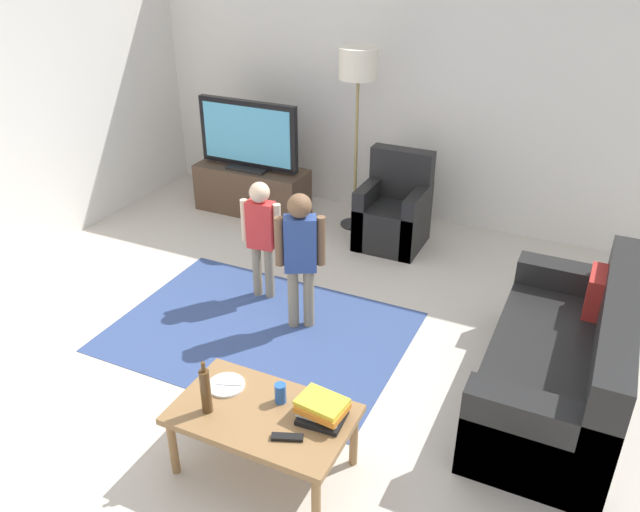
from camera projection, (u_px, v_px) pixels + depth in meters
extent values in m
plane|color=beige|center=(283.00, 374.00, 4.49)|extent=(7.80, 7.80, 0.00)
cube|color=silver|center=(426.00, 87.00, 6.23)|extent=(6.00, 0.12, 2.70)
cube|color=#33477A|center=(260.00, 331.00, 4.94)|extent=(2.20, 1.60, 0.01)
cube|color=#4C3828|center=(252.00, 190.00, 6.80)|extent=(1.20, 0.44, 0.50)
cube|color=black|center=(251.00, 204.00, 6.84)|extent=(1.10, 0.32, 0.03)
cube|color=black|center=(250.00, 167.00, 6.66)|extent=(0.44, 0.28, 0.03)
cube|color=black|center=(248.00, 134.00, 6.49)|extent=(1.10, 0.07, 0.68)
cube|color=#59B2D8|center=(246.00, 135.00, 6.46)|extent=(1.00, 0.01, 0.58)
cube|color=black|center=(551.00, 374.00, 4.16)|extent=(0.80, 1.80, 0.42)
cube|color=black|center=(608.00, 359.00, 3.94)|extent=(0.20, 1.80, 0.86)
cube|color=black|center=(534.00, 445.00, 3.48)|extent=(0.80, 0.20, 0.60)
cube|color=black|center=(569.00, 302.00, 4.76)|extent=(0.80, 0.20, 0.60)
cube|color=#B22823|center=(594.00, 293.00, 4.38)|extent=(0.10, 0.32, 0.32)
cube|color=black|center=(392.00, 225.00, 6.14)|extent=(0.60, 0.60, 0.42)
cube|color=black|center=(401.00, 194.00, 6.20)|extent=(0.60, 0.16, 0.90)
cube|color=black|center=(369.00, 212.00, 6.18)|extent=(0.12, 0.60, 0.60)
cube|color=black|center=(416.00, 221.00, 6.00)|extent=(0.12, 0.60, 0.60)
cylinder|color=#262626|center=(354.00, 224.00, 6.62)|extent=(0.28, 0.28, 0.02)
cylinder|color=#99844C|center=(356.00, 155.00, 6.26)|extent=(0.03, 0.03, 1.50)
cylinder|color=silver|center=(359.00, 63.00, 5.84)|extent=(0.36, 0.36, 0.28)
cylinder|color=gray|center=(257.00, 270.00, 5.32)|extent=(0.08, 0.08, 0.46)
cylinder|color=gray|center=(269.00, 273.00, 5.29)|extent=(0.08, 0.08, 0.46)
cube|color=red|center=(261.00, 225.00, 5.10)|extent=(0.23, 0.15, 0.40)
sphere|color=beige|center=(259.00, 192.00, 4.96)|extent=(0.16, 0.16, 0.16)
cylinder|color=beige|center=(245.00, 220.00, 5.13)|extent=(0.06, 0.06, 0.36)
cylinder|color=beige|center=(277.00, 225.00, 5.05)|extent=(0.06, 0.06, 0.36)
cylinder|color=gray|center=(293.00, 298.00, 4.90)|extent=(0.08, 0.08, 0.50)
cylinder|color=gray|center=(309.00, 298.00, 4.91)|extent=(0.08, 0.08, 0.50)
cube|color=#2D478C|center=(300.00, 244.00, 4.68)|extent=(0.27, 0.23, 0.43)
sphere|color=brown|center=(300.00, 206.00, 4.54)|extent=(0.18, 0.18, 0.18)
cylinder|color=brown|center=(279.00, 242.00, 4.67)|extent=(0.07, 0.07, 0.39)
cylinder|color=brown|center=(321.00, 241.00, 4.68)|extent=(0.07, 0.07, 0.39)
cube|color=olive|center=(263.00, 415.00, 3.55)|extent=(1.00, 0.60, 0.04)
cylinder|color=olive|center=(173.00, 447.00, 3.62)|extent=(0.05, 0.05, 0.38)
cylinder|color=olive|center=(316.00, 502.00, 3.28)|extent=(0.05, 0.05, 0.38)
cylinder|color=olive|center=(222.00, 394.00, 4.02)|extent=(0.05, 0.05, 0.38)
cylinder|color=olive|center=(354.00, 439.00, 3.68)|extent=(0.05, 0.05, 0.38)
cube|color=black|center=(322.00, 417.00, 3.48)|extent=(0.26, 0.22, 0.03)
cube|color=white|center=(322.00, 411.00, 3.49)|extent=(0.24, 0.17, 0.03)
cube|color=orange|center=(322.00, 408.00, 3.46)|extent=(0.27, 0.22, 0.04)
cube|color=yellow|center=(322.00, 402.00, 3.46)|extent=(0.28, 0.22, 0.03)
cylinder|color=#4C3319|center=(206.00, 391.00, 3.49)|extent=(0.06, 0.06, 0.27)
cylinder|color=#4C3319|center=(203.00, 367.00, 3.41)|extent=(0.02, 0.02, 0.06)
cube|color=black|center=(287.00, 437.00, 3.36)|extent=(0.18, 0.11, 0.02)
cylinder|color=#2659B2|center=(280.00, 393.00, 3.59)|extent=(0.07, 0.07, 0.12)
cylinder|color=white|center=(226.00, 385.00, 3.73)|extent=(0.22, 0.22, 0.02)
cube|color=silver|center=(229.00, 385.00, 3.72)|extent=(0.14, 0.07, 0.01)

